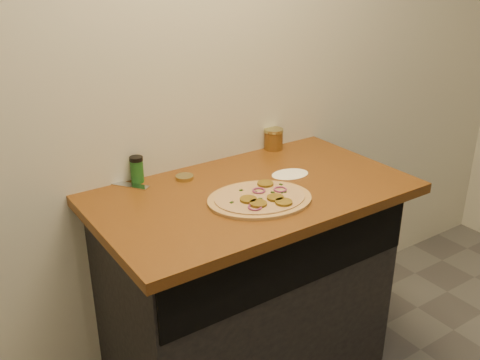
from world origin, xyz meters
TOP-DOWN VIEW (x-y plane):
  - cabinet at (0.00, 1.45)m, footprint 1.10×0.60m
  - countertop at (0.00, 1.42)m, footprint 1.20×0.70m
  - pizza at (-0.04, 1.32)m, footprint 0.46×0.46m
  - chefs_knife at (-0.43, 1.78)m, footprint 0.19×0.25m
  - mason_jar_lid at (-0.17, 1.64)m, footprint 0.07×0.07m
  - salsa_jar at (0.33, 1.72)m, footprint 0.09×0.09m
  - spice_shaker at (-0.33, 1.72)m, footprint 0.05×0.05m
  - flour_spill at (0.21, 1.45)m, footprint 0.18×0.18m

SIDE VIEW (x-z plane):
  - cabinet at x=0.00m, z-range 0.00..0.86m
  - countertop at x=0.00m, z-range 0.86..0.90m
  - flour_spill at x=0.21m, z-range 0.90..0.90m
  - chefs_knife at x=-0.43m, z-range 0.90..0.91m
  - mason_jar_lid at x=-0.17m, z-range 0.90..0.91m
  - pizza at x=-0.04m, z-range 0.90..0.92m
  - salsa_jar at x=0.33m, z-range 0.90..1.00m
  - spice_shaker at x=-0.33m, z-range 0.90..1.00m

